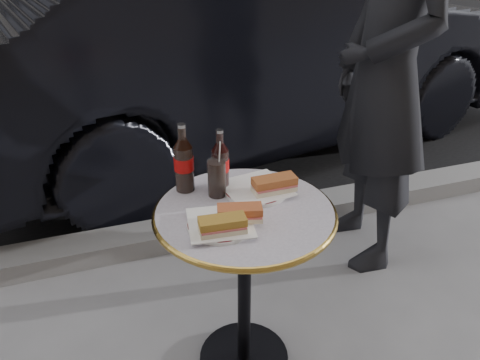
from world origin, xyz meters
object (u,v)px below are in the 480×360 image
object	(u,v)px
cola_bottle_right	(220,160)
parked_car	(258,48)
plate_right	(255,190)
cola_bottle_left	(183,158)
pedestrian	(386,76)
plate_left	(220,225)
cola_glass	(217,178)
bistro_table	(244,292)

from	to	relation	value
cola_bottle_right	parked_car	size ratio (longest dim) A/B	0.05
plate_right	cola_bottle_left	xyz separation A→B (m)	(-0.23, 0.10, 0.12)
cola_bottle_left	pedestrian	xyz separation A→B (m)	(1.02, 0.33, 0.11)
plate_right	pedestrian	size ratio (longest dim) A/B	0.12
plate_left	parked_car	size ratio (longest dim) A/B	0.05
plate_left	plate_right	bearing A→B (deg)	43.04
parked_car	pedestrian	xyz separation A→B (m)	(0.03, -1.57, 0.21)
cola_glass	pedestrian	size ratio (longest dim) A/B	0.07
plate_left	pedestrian	xyz separation A→B (m)	(0.97, 0.59, 0.23)
plate_right	parked_car	size ratio (longest dim) A/B	0.05
cola_glass	pedestrian	distance (m)	1.02
cola_bottle_right	parked_car	world-z (taller)	parked_car
parked_car	pedestrian	size ratio (longest dim) A/B	2.37
cola_bottle_left	cola_glass	xyz separation A→B (m)	(0.10, -0.07, -0.06)
plate_left	plate_right	size ratio (longest dim) A/B	0.92
cola_bottle_left	cola_glass	distance (m)	0.14
cola_glass	plate_right	bearing A→B (deg)	-9.16
parked_car	pedestrian	bearing A→B (deg)	168.91
cola_bottle_left	pedestrian	bearing A→B (deg)	17.62
plate_left	plate_right	world-z (taller)	same
plate_right	parked_car	xyz separation A→B (m)	(0.76, 2.00, 0.01)
pedestrian	parked_car	bearing A→B (deg)	-172.62
cola_bottle_right	parked_car	bearing A→B (deg)	65.71
plate_left	plate_right	distance (m)	0.25
cola_bottle_right	cola_bottle_left	bearing A→B (deg)	165.43
plate_left	cola_glass	world-z (taller)	cola_glass
cola_bottle_left	plate_right	bearing A→B (deg)	-22.45
plate_left	bistro_table	bearing A→B (deg)	32.84
cola_bottle_right	parked_car	xyz separation A→B (m)	(0.87, 1.93, -0.10)
plate_left	cola_bottle_left	size ratio (longest dim) A/B	0.84
bistro_table	cola_bottle_left	size ratio (longest dim) A/B	2.89
plate_right	pedestrian	world-z (taller)	pedestrian
cola_glass	parked_car	distance (m)	2.17
plate_right	pedestrian	xyz separation A→B (m)	(0.79, 0.42, 0.23)
cola_bottle_right	pedestrian	distance (m)	0.98
bistro_table	cola_bottle_left	world-z (taller)	cola_bottle_left
cola_bottle_right	cola_glass	distance (m)	0.07
plate_right	cola_glass	bearing A→B (deg)	170.84
cola_glass	cola_bottle_left	bearing A→B (deg)	142.63
plate_right	pedestrian	distance (m)	0.92
parked_car	cola_glass	bearing A→B (deg)	143.41
plate_right	cola_glass	world-z (taller)	cola_glass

